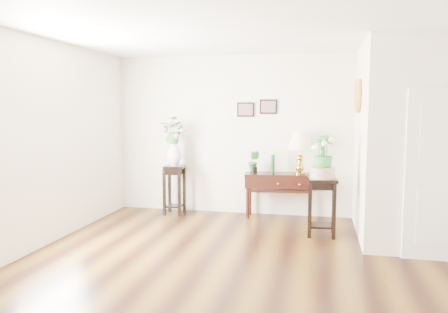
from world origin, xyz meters
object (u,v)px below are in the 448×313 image
(plant_stand_b, at_px, (322,207))
(console_table, at_px, (279,196))
(plant_stand_a, at_px, (174,190))
(table_lamp, at_px, (300,153))

(plant_stand_b, bearing_deg, console_table, 127.73)
(plant_stand_a, xyz_separation_m, plant_stand_b, (2.55, -0.82, -0.01))
(console_table, height_order, plant_stand_b, plant_stand_b)
(plant_stand_a, bearing_deg, table_lamp, 2.56)
(table_lamp, relative_size, plant_stand_a, 0.83)
(plant_stand_a, height_order, plant_stand_b, plant_stand_a)
(console_table, relative_size, table_lamp, 1.60)
(console_table, xyz_separation_m, plant_stand_a, (-1.84, -0.10, 0.05))
(table_lamp, xyz_separation_m, plant_stand_a, (-2.18, -0.10, -0.69))
(plant_stand_b, bearing_deg, table_lamp, 111.76)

